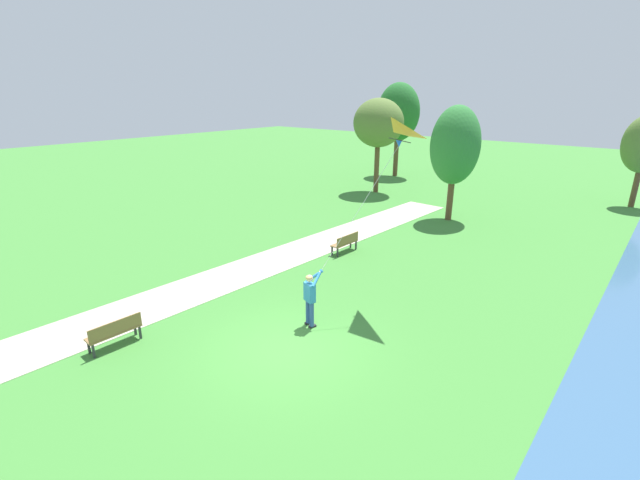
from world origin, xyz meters
The scene contains 9 objects.
ground_plane centered at (0.00, 0.00, 0.00)m, with size 120.00×120.00×0.00m, color #3D7F33.
walkway_path centered at (-5.30, 2.00, 0.01)m, with size 2.40×32.00×0.02m, color #B7AD99.
person_kite_flyer centered at (-0.33, 1.43, 1.05)m, with size 0.49×0.63×1.83m.
flying_kite centered at (0.59, 4.20, 5.78)m, with size 1.70×3.15×4.41m.
park_bench_near_walkway centered at (-3.85, -3.07, 0.51)m, with size 0.50×1.52×0.88m.
park_bench_far_walkway centered at (-3.40, 7.42, 0.51)m, with size 0.50×1.52×0.88m.
tree_horizon_far centered at (-9.29, 19.12, 4.89)m, with size 3.57×3.41×6.60m.
tree_treeline_left centered at (-11.54, 25.72, 5.33)m, with size 3.68×3.04×7.74m.
tree_lakeside_far centered at (-2.09, 15.61, 4.19)m, with size 2.64×2.94×6.35m.
Camera 1 is at (7.67, -7.75, 7.01)m, focal length 24.49 mm.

